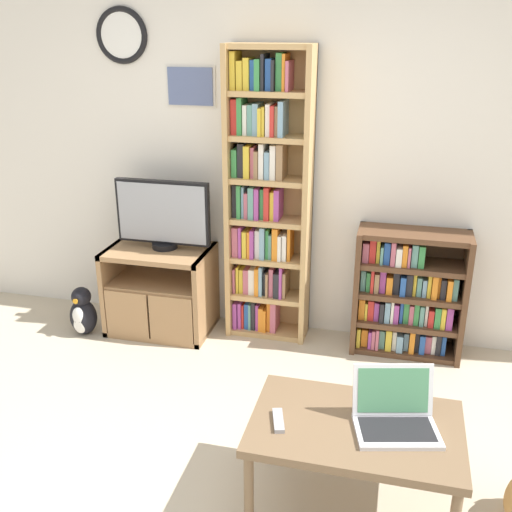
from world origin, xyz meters
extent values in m
cube|color=silver|center=(0.00, 2.05, 1.30)|extent=(6.26, 0.06, 2.60)
torus|color=black|center=(-1.20, 2.01, 2.05)|extent=(0.37, 0.04, 0.37)
cylinder|color=white|center=(-1.20, 2.01, 2.05)|extent=(0.31, 0.02, 0.31)
cube|color=silver|center=(-0.72, 2.02, 1.73)|extent=(0.35, 0.01, 0.27)
cube|color=slate|center=(-0.72, 2.01, 1.73)|extent=(0.32, 0.02, 0.25)
cube|color=#9E754C|center=(-1.27, 1.76, 0.32)|extent=(0.04, 0.49, 0.63)
cube|color=#9E754C|center=(-0.57, 1.76, 0.32)|extent=(0.04, 0.49, 0.63)
cube|color=#9E754C|center=(-0.92, 1.76, 0.61)|extent=(0.74, 0.49, 0.04)
cube|color=#9E754C|center=(-0.92, 1.76, 0.02)|extent=(0.74, 0.49, 0.04)
cube|color=#9E754C|center=(-0.92, 1.76, 0.38)|extent=(0.66, 0.46, 0.04)
cube|color=#9E754C|center=(-1.08, 1.52, 0.21)|extent=(0.32, 0.02, 0.34)
cube|color=#9E754C|center=(-0.75, 1.52, 0.21)|extent=(0.32, 0.02, 0.34)
cylinder|color=black|center=(-0.88, 1.79, 0.65)|extent=(0.18, 0.18, 0.04)
cube|color=black|center=(-0.88, 1.79, 0.90)|extent=(0.68, 0.05, 0.45)
cube|color=#9399A3|center=(-0.88, 1.76, 0.90)|extent=(0.64, 0.01, 0.42)
cube|color=tan|center=(-0.41, 1.88, 1.01)|extent=(0.04, 0.25, 2.01)
cube|color=tan|center=(0.12, 1.88, 1.01)|extent=(0.04, 0.25, 2.01)
cube|color=tan|center=(-0.14, 1.99, 1.01)|extent=(0.57, 0.02, 2.01)
cube|color=tan|center=(-0.14, 1.88, 0.02)|extent=(0.50, 0.22, 0.04)
cube|color=tan|center=(-0.14, 1.88, 0.30)|extent=(0.50, 0.22, 0.04)
cube|color=tan|center=(-0.14, 1.88, 0.58)|extent=(0.50, 0.22, 0.04)
cube|color=tan|center=(-0.14, 1.88, 0.86)|extent=(0.50, 0.22, 0.04)
cube|color=tan|center=(-0.14, 1.88, 1.15)|extent=(0.50, 0.22, 0.04)
cube|color=tan|center=(-0.14, 1.88, 1.43)|extent=(0.50, 0.22, 0.04)
cube|color=tan|center=(-0.14, 1.88, 1.71)|extent=(0.50, 0.22, 0.04)
cube|color=tan|center=(-0.14, 1.88, 1.99)|extent=(0.50, 0.22, 0.04)
cube|color=#9E4293|center=(-0.37, 1.88, 0.14)|extent=(0.03, 0.19, 0.20)
cube|color=#9E4293|center=(-0.34, 1.89, 0.14)|extent=(0.02, 0.18, 0.21)
cube|color=red|center=(-0.32, 1.89, 0.13)|extent=(0.02, 0.16, 0.19)
cube|color=#2856A8|center=(-0.29, 1.89, 0.14)|extent=(0.03, 0.16, 0.20)
cube|color=#5B9389|center=(-0.26, 1.89, 0.14)|extent=(0.02, 0.17, 0.20)
cube|color=#232328|center=(-0.24, 1.89, 0.15)|extent=(0.03, 0.16, 0.22)
cube|color=#9E4293|center=(-0.21, 1.89, 0.14)|extent=(0.02, 0.16, 0.20)
cube|color=orange|center=(-0.18, 1.89, 0.13)|extent=(0.03, 0.18, 0.18)
cube|color=orange|center=(-0.15, 1.88, 0.12)|extent=(0.02, 0.19, 0.17)
cube|color=orange|center=(-0.13, 1.89, 0.15)|extent=(0.03, 0.15, 0.23)
cube|color=#B75B70|center=(-0.09, 1.89, 0.15)|extent=(0.04, 0.17, 0.23)
cube|color=#B75B70|center=(-0.38, 1.89, 0.41)|extent=(0.02, 0.17, 0.18)
cube|color=gold|center=(-0.35, 1.89, 0.42)|extent=(0.02, 0.16, 0.20)
cube|color=gold|center=(-0.33, 1.89, 0.41)|extent=(0.03, 0.15, 0.18)
cube|color=#B75B70|center=(-0.29, 1.89, 0.41)|extent=(0.04, 0.16, 0.18)
cube|color=white|center=(-0.25, 1.89, 0.41)|extent=(0.04, 0.16, 0.19)
cube|color=orange|center=(-0.21, 1.89, 0.42)|extent=(0.03, 0.18, 0.21)
cube|color=#759EB7|center=(-0.18, 1.89, 0.43)|extent=(0.02, 0.18, 0.22)
cube|color=#232328|center=(-0.16, 1.89, 0.40)|extent=(0.02, 0.15, 0.17)
cube|color=#93704C|center=(-0.14, 1.88, 0.41)|extent=(0.02, 0.19, 0.17)
cube|color=#B75B70|center=(-0.11, 1.89, 0.42)|extent=(0.03, 0.17, 0.21)
cube|color=#232328|center=(-0.07, 1.88, 0.41)|extent=(0.04, 0.19, 0.18)
cube|color=#9E4293|center=(-0.04, 1.88, 0.44)|extent=(0.02, 0.19, 0.23)
cube|color=#93704C|center=(-0.01, 1.89, 0.41)|extent=(0.02, 0.18, 0.19)
cube|color=#B75B70|center=(-0.36, 1.89, 0.71)|extent=(0.04, 0.18, 0.21)
cube|color=#9E4293|center=(-0.33, 1.88, 0.71)|extent=(0.02, 0.19, 0.22)
cube|color=gold|center=(-0.30, 1.88, 0.70)|extent=(0.03, 0.19, 0.19)
cube|color=orange|center=(-0.27, 1.88, 0.70)|extent=(0.02, 0.19, 0.19)
cube|color=#9E4293|center=(-0.24, 1.88, 0.70)|extent=(0.03, 0.20, 0.20)
cube|color=white|center=(-0.21, 1.89, 0.70)|extent=(0.04, 0.16, 0.20)
cube|color=#759EB7|center=(-0.17, 1.88, 0.71)|extent=(0.03, 0.19, 0.23)
cube|color=#388947|center=(-0.14, 1.89, 0.70)|extent=(0.02, 0.16, 0.21)
cube|color=#5B9389|center=(-0.12, 1.89, 0.69)|extent=(0.02, 0.17, 0.18)
cube|color=orange|center=(-0.08, 1.88, 0.71)|extent=(0.04, 0.19, 0.23)
cube|color=white|center=(-0.05, 1.88, 0.69)|extent=(0.02, 0.19, 0.18)
cube|color=white|center=(-0.02, 1.89, 0.69)|extent=(0.03, 0.18, 0.18)
cube|color=orange|center=(0.01, 1.89, 0.72)|extent=(0.02, 0.16, 0.23)
cube|color=#232328|center=(-0.37, 1.89, 1.00)|extent=(0.03, 0.15, 0.23)
cube|color=#388947|center=(-0.34, 1.89, 1.00)|extent=(0.03, 0.18, 0.23)
cube|color=#759EB7|center=(-0.31, 1.89, 0.99)|extent=(0.02, 0.16, 0.22)
cube|color=#B75B70|center=(-0.29, 1.89, 0.97)|extent=(0.03, 0.17, 0.18)
cube|color=#5B9389|center=(-0.25, 1.89, 0.99)|extent=(0.04, 0.18, 0.22)
cube|color=#9E4293|center=(-0.21, 1.88, 0.99)|extent=(0.03, 0.19, 0.22)
cube|color=#388947|center=(-0.18, 1.89, 0.99)|extent=(0.03, 0.15, 0.21)
cube|color=red|center=(-0.14, 1.89, 1.00)|extent=(0.04, 0.18, 0.23)
cube|color=gold|center=(-0.11, 1.89, 0.98)|extent=(0.03, 0.16, 0.20)
cube|color=#9E4293|center=(-0.08, 1.89, 0.99)|extent=(0.03, 0.17, 0.21)
cube|color=#388947|center=(-0.37, 1.89, 1.26)|extent=(0.04, 0.16, 0.19)
cube|color=#232328|center=(-0.32, 1.89, 1.28)|extent=(0.04, 0.16, 0.22)
cube|color=gold|center=(-0.28, 1.89, 1.27)|extent=(0.04, 0.18, 0.21)
cube|color=#B75B70|center=(-0.24, 1.89, 1.27)|extent=(0.02, 0.16, 0.20)
cube|color=#93704C|center=(-0.22, 1.89, 1.26)|extent=(0.03, 0.18, 0.18)
cube|color=white|center=(-0.18, 1.89, 1.28)|extent=(0.03, 0.17, 0.23)
cube|color=#759EB7|center=(-0.14, 1.89, 1.25)|extent=(0.03, 0.18, 0.18)
cube|color=white|center=(-0.10, 1.89, 1.28)|extent=(0.04, 0.17, 0.23)
cube|color=#93704C|center=(-0.06, 1.88, 1.28)|extent=(0.04, 0.19, 0.23)
cube|color=red|center=(-0.36, 1.89, 1.56)|extent=(0.04, 0.16, 0.22)
cube|color=#388947|center=(-0.33, 1.89, 1.56)|extent=(0.03, 0.17, 0.24)
cube|color=white|center=(-0.29, 1.89, 1.54)|extent=(0.03, 0.16, 0.19)
cube|color=#5B9389|center=(-0.26, 1.89, 1.54)|extent=(0.03, 0.16, 0.19)
cube|color=#759EB7|center=(-0.22, 1.89, 1.55)|extent=(0.04, 0.17, 0.20)
cube|color=gold|center=(-0.19, 1.88, 1.53)|extent=(0.02, 0.20, 0.18)
cube|color=gold|center=(-0.17, 1.89, 1.54)|extent=(0.02, 0.18, 0.18)
cube|color=white|center=(-0.14, 1.89, 1.55)|extent=(0.03, 0.17, 0.20)
cube|color=red|center=(-0.11, 1.88, 1.54)|extent=(0.03, 0.19, 0.19)
cube|color=#93704C|center=(-0.08, 1.89, 1.54)|extent=(0.02, 0.17, 0.19)
cube|color=#759EB7|center=(-0.05, 1.88, 1.56)|extent=(0.03, 0.20, 0.22)
cube|color=gold|center=(-0.37, 1.89, 1.85)|extent=(0.03, 0.17, 0.23)
cube|color=gold|center=(-0.32, 1.89, 1.82)|extent=(0.04, 0.17, 0.18)
cube|color=gold|center=(-0.28, 1.89, 1.83)|extent=(0.04, 0.17, 0.20)
cube|color=#2856A8|center=(-0.24, 1.89, 1.82)|extent=(0.03, 0.15, 0.18)
cube|color=#388947|center=(-0.21, 1.88, 1.82)|extent=(0.03, 0.20, 0.19)
cube|color=#232328|center=(-0.17, 1.89, 1.84)|extent=(0.02, 0.18, 0.22)
cube|color=#2856A8|center=(-0.14, 1.89, 1.82)|extent=(0.04, 0.16, 0.19)
cube|color=#232328|center=(-0.11, 1.88, 1.82)|extent=(0.02, 0.19, 0.19)
cube|color=#388947|center=(-0.07, 1.89, 1.84)|extent=(0.04, 0.15, 0.23)
cube|color=orange|center=(-0.04, 1.89, 1.84)|extent=(0.02, 0.17, 0.22)
cube|color=#B75B70|center=(-0.02, 1.88, 1.82)|extent=(0.02, 0.20, 0.18)
cube|color=brown|center=(0.49, 1.85, 0.43)|extent=(0.04, 0.31, 0.87)
cube|color=brown|center=(1.18, 1.85, 0.43)|extent=(0.04, 0.31, 0.87)
cube|color=brown|center=(0.84, 1.99, 0.43)|extent=(0.73, 0.02, 0.87)
cube|color=brown|center=(0.84, 1.85, 0.02)|extent=(0.65, 0.27, 0.04)
cube|color=brown|center=(0.84, 1.85, 0.23)|extent=(0.65, 0.27, 0.04)
cube|color=brown|center=(0.84, 1.85, 0.43)|extent=(0.65, 0.27, 0.04)
cube|color=brown|center=(0.84, 1.85, 0.64)|extent=(0.65, 0.27, 0.04)
cube|color=brown|center=(0.84, 1.85, 0.85)|extent=(0.65, 0.27, 0.04)
cube|color=gold|center=(0.53, 1.86, 0.11)|extent=(0.02, 0.24, 0.14)
cube|color=orange|center=(0.57, 1.87, 0.10)|extent=(0.04, 0.20, 0.13)
cube|color=#9E4293|center=(0.60, 1.86, 0.10)|extent=(0.02, 0.24, 0.13)
cube|color=#B75B70|center=(0.63, 1.86, 0.11)|extent=(0.02, 0.24, 0.14)
cube|color=#B75B70|center=(0.65, 1.86, 0.11)|extent=(0.02, 0.25, 0.15)
cube|color=#5B9389|center=(0.68, 1.87, 0.10)|extent=(0.04, 0.21, 0.14)
cube|color=gold|center=(0.73, 1.86, 0.11)|extent=(0.04, 0.24, 0.15)
cube|color=white|center=(0.77, 1.86, 0.11)|extent=(0.03, 0.21, 0.14)
cube|color=#759EB7|center=(0.80, 1.86, 0.10)|extent=(0.04, 0.25, 0.12)
cube|color=#759EB7|center=(0.85, 1.87, 0.10)|extent=(0.03, 0.19, 0.13)
cube|color=orange|center=(0.88, 1.86, 0.11)|extent=(0.03, 0.24, 0.16)
cube|color=#232328|center=(0.92, 1.87, 0.11)|extent=(0.03, 0.20, 0.15)
cube|color=#2856A8|center=(0.95, 1.86, 0.10)|extent=(0.04, 0.22, 0.14)
cube|color=#B75B70|center=(0.99, 1.87, 0.10)|extent=(0.04, 0.19, 0.13)
cube|color=white|center=(1.03, 1.87, 0.10)|extent=(0.03, 0.20, 0.14)
cube|color=#232328|center=(1.06, 1.87, 0.11)|extent=(0.03, 0.21, 0.15)
cube|color=#2856A8|center=(1.09, 1.87, 0.11)|extent=(0.03, 0.20, 0.14)
cube|color=orange|center=(0.53, 1.86, 0.32)|extent=(0.04, 0.21, 0.15)
cube|color=gold|center=(0.56, 1.86, 0.31)|extent=(0.02, 0.22, 0.13)
cube|color=red|center=(0.59, 1.86, 0.32)|extent=(0.04, 0.21, 0.14)
cube|color=#9E4293|center=(0.63, 1.86, 0.31)|extent=(0.03, 0.21, 0.13)
cube|color=#232328|center=(0.67, 1.86, 0.31)|extent=(0.03, 0.25, 0.14)
cube|color=#759EB7|center=(0.70, 1.86, 0.32)|extent=(0.03, 0.23, 0.15)
cube|color=white|center=(0.74, 1.86, 0.33)|extent=(0.02, 0.23, 0.16)
cube|color=#9E4293|center=(0.76, 1.86, 0.31)|extent=(0.03, 0.23, 0.14)
cube|color=#2856A8|center=(0.80, 1.87, 0.32)|extent=(0.02, 0.20, 0.15)
cube|color=#388947|center=(0.83, 1.87, 0.32)|extent=(0.04, 0.20, 0.16)
cube|color=#B75B70|center=(0.86, 1.86, 0.31)|extent=(0.03, 0.21, 0.14)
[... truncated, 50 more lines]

